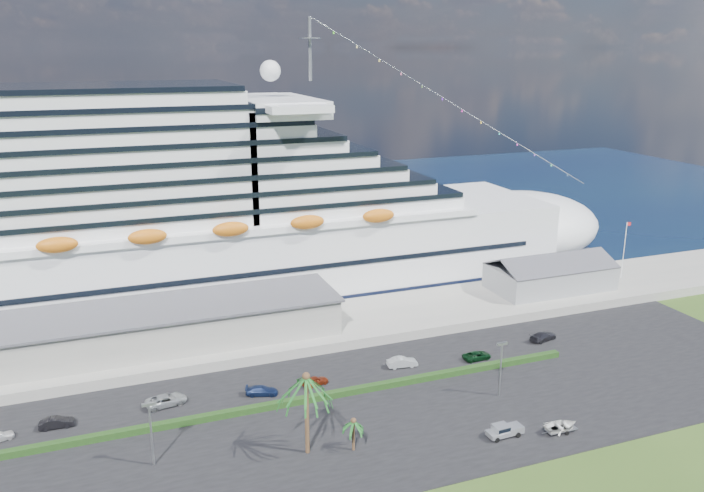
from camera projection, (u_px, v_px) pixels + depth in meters
name	position (u px, v px, depth m)	size (l,w,h in m)	color
ground	(395.00, 454.00, 84.57)	(420.00, 420.00, 0.00)	#2C4617
asphalt_lot	(362.00, 411.00, 94.43)	(140.00, 38.00, 0.12)	black
wharf	(301.00, 328.00, 120.23)	(240.00, 20.00, 1.80)	gray
water	(213.00, 218.00, 201.29)	(420.00, 160.00, 0.02)	black
cruise_ship	(154.00, 220.00, 130.04)	(191.00, 38.00, 54.00)	silver
terminal_building	(152.00, 326.00, 110.56)	(61.00, 15.00, 6.30)	gray
port_shed	(550.00, 276.00, 137.00)	(24.00, 12.31, 7.37)	gray
flagpole	(624.00, 248.00, 142.08)	(1.08, 0.16, 12.00)	silver
hedge	(296.00, 401.00, 96.05)	(88.00, 1.10, 0.90)	black
lamp_post_left	(151.00, 426.00, 80.71)	(1.60, 0.35, 8.27)	gray
lamp_post_right	(501.00, 362.00, 97.09)	(1.60, 0.35, 8.27)	gray
palm_tall	(306.00, 386.00, 82.19)	(8.82, 8.82, 11.13)	#47301E
palm_short	(353.00, 424.00, 84.26)	(3.53, 3.53, 4.56)	#47301E
parked_car_1	(57.00, 423.00, 90.06)	(1.53, 4.39, 1.45)	black
parked_car_2	(166.00, 400.00, 95.67)	(2.60, 5.64, 1.57)	#979B9F
parked_car_3	(262.00, 391.00, 98.56)	(1.88, 4.63, 1.34)	#15234B
parked_car_4	(315.00, 381.00, 101.38)	(1.62, 4.02, 1.37)	maroon
parked_car_5	(402.00, 362.00, 107.20)	(1.67, 4.78, 1.57)	#B0B4B7
parked_car_6	(477.00, 356.00, 109.82)	(2.16, 4.68, 1.30)	black
parked_car_7	(543.00, 336.00, 116.92)	(2.13, 5.24, 1.52)	black
pickup_truck	(504.00, 430.00, 87.90)	(4.98, 2.00, 1.74)	black
boat_trailer	(561.00, 426.00, 88.78)	(5.26, 3.35, 1.52)	gray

